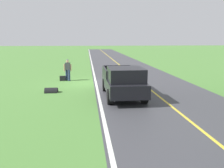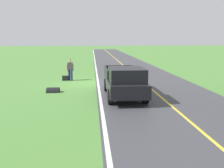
% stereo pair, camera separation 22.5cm
% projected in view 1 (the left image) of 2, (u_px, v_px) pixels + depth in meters
% --- Properties ---
extents(ground_plane, '(200.00, 200.00, 0.00)m').
position_uv_depth(ground_plane, '(85.00, 83.00, 18.74)').
color(ground_plane, '#4C7F38').
extents(road_surface, '(7.42, 120.00, 0.00)m').
position_uv_depth(road_surface, '(141.00, 82.00, 19.18)').
color(road_surface, '#3D3D42').
rests_on(road_surface, ground).
extents(lane_edge_line, '(0.16, 117.60, 0.00)m').
position_uv_depth(lane_edge_line, '(96.00, 83.00, 18.83)').
color(lane_edge_line, silver).
rests_on(lane_edge_line, ground).
extents(lane_centre_line, '(0.14, 117.60, 0.00)m').
position_uv_depth(lane_centre_line, '(141.00, 82.00, 19.18)').
color(lane_centre_line, gold).
rests_on(lane_centre_line, ground).
extents(hitchhiker_walking, '(0.62, 0.52, 1.75)m').
position_uv_depth(hitchhiker_walking, '(68.00, 69.00, 19.58)').
color(hitchhiker_walking, navy).
rests_on(hitchhiker_walking, ground).
extents(suitcase_carried, '(0.47, 0.22, 0.40)m').
position_uv_depth(suitcase_carried, '(63.00, 78.00, 19.62)').
color(suitcase_carried, black).
rests_on(suitcase_carried, ground).
extents(pickup_truck_passing, '(2.12, 5.41, 1.82)m').
position_uv_depth(pickup_truck_passing, '(123.00, 81.00, 13.96)').
color(pickup_truck_passing, black).
rests_on(pickup_truck_passing, ground).
extents(drainage_culvert, '(0.80, 0.60, 0.60)m').
position_uv_depth(drainage_culvert, '(51.00, 92.00, 15.41)').
color(drainage_culvert, black).
rests_on(drainage_culvert, ground).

